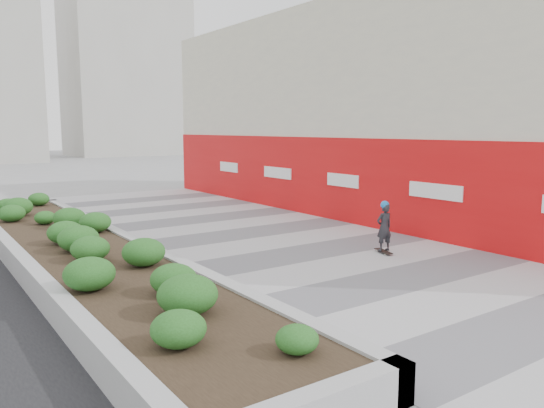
% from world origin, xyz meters
% --- Properties ---
extents(ground, '(160.00, 160.00, 0.00)m').
position_xyz_m(ground, '(0.00, 0.00, 0.00)').
color(ground, gray).
rests_on(ground, ground).
extents(walkway, '(8.00, 36.00, 0.01)m').
position_xyz_m(walkway, '(0.00, 3.00, 0.01)').
color(walkway, '#A8A8AD').
rests_on(walkway, ground).
extents(building, '(6.04, 24.08, 8.00)m').
position_xyz_m(building, '(6.98, 8.98, 3.98)').
color(building, beige).
rests_on(building, ground).
extents(planter, '(3.00, 18.00, 0.90)m').
position_xyz_m(planter, '(-5.50, 7.00, 0.42)').
color(planter, '#9E9EA0').
rests_on(planter, ground).
extents(distant_bldg_north_r, '(14.00, 10.00, 24.00)m').
position_xyz_m(distant_bldg_north_r, '(15.00, 60.00, 12.00)').
color(distant_bldg_north_r, '#ADAAA3').
rests_on(distant_bldg_north_r, ground).
extents(manhole_cover, '(0.44, 0.44, 0.01)m').
position_xyz_m(manhole_cover, '(0.50, 3.00, 0.00)').
color(manhole_cover, '#595654').
rests_on(manhole_cover, ground).
extents(skateboarder, '(0.51, 0.75, 1.43)m').
position_xyz_m(skateboarder, '(1.55, 3.74, 0.73)').
color(skateboarder, beige).
rests_on(skateboarder, ground).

